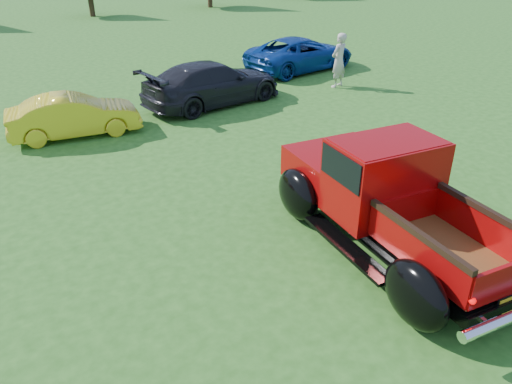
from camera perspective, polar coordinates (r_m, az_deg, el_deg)
ground at (r=9.52m, az=2.51°, el=-5.99°), size 120.00×120.00×0.00m
pickup_truck at (r=9.51m, az=14.14°, el=-0.23°), size 3.20×5.68×2.02m
show_car_yellow at (r=15.29m, az=-20.08°, el=8.19°), size 3.79×1.87×1.19m
show_car_grey at (r=17.25m, az=-4.98°, el=12.29°), size 5.13×2.51×1.44m
show_car_blue at (r=21.86m, az=5.12°, el=15.48°), size 5.08×2.68×1.36m
spectator at (r=19.40m, az=9.44°, el=14.62°), size 0.83×0.65×1.99m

